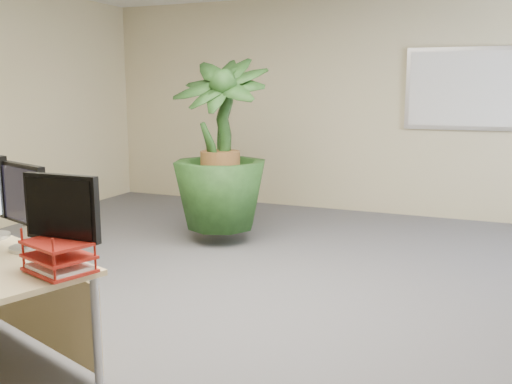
% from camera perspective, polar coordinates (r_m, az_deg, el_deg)
% --- Properties ---
extents(floor, '(8.00, 8.00, 0.00)m').
position_cam_1_polar(floor, '(3.84, -3.74, -13.64)').
color(floor, '#4B4A50').
rests_on(floor, ground).
extents(back_wall, '(7.00, 0.04, 2.70)m').
position_cam_1_polar(back_wall, '(7.31, 10.40, 8.55)').
color(back_wall, beige).
rests_on(back_wall, floor).
extents(whiteboard, '(1.30, 0.04, 0.95)m').
position_cam_1_polar(whiteboard, '(7.11, 20.01, 9.67)').
color(whiteboard, silver).
rests_on(whiteboard, back_wall).
extents(floor_plant, '(0.87, 0.87, 1.50)m').
position_cam_1_polar(floor_plant, '(5.77, -3.58, 2.27)').
color(floor_plant, '#163312').
rests_on(floor_plant, floor).
extents(monitor_right, '(0.43, 0.20, 0.49)m').
position_cam_1_polar(monitor_right, '(3.45, -22.21, -0.82)').
color(monitor_right, '#AFB0B4').
rests_on(monitor_right, desk).
extents(monitor_dark, '(0.44, 0.20, 0.49)m').
position_cam_1_polar(monitor_dark, '(3.03, -18.83, -2.20)').
color(monitor_dark, '#AFB0B4').
rests_on(monitor_dark, desk).
extents(letter_tray, '(0.39, 0.34, 0.15)m').
position_cam_1_polar(letter_tray, '(3.02, -19.08, -6.35)').
color(letter_tray, '#AF1F15').
rests_on(letter_tray, desk).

